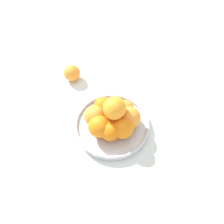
{
  "coord_description": "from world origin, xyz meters",
  "views": [
    {
      "loc": [
        -0.05,
        -0.44,
        0.74
      ],
      "look_at": [
        0.0,
        0.0,
        0.11
      ],
      "focal_mm": 35.0,
      "sensor_mm": 36.0,
      "label": 1
    }
  ],
  "objects": [
    {
      "name": "ground_plane",
      "position": [
        0.0,
        0.0,
        0.0
      ],
      "size": [
        4.0,
        4.0,
        0.0
      ],
      "primitive_type": "plane",
      "color": "silver"
    },
    {
      "name": "fruit_bowl",
      "position": [
        0.0,
        0.0,
        0.02
      ],
      "size": [
        0.29,
        0.29,
        0.03
      ],
      "color": "silver",
      "rests_on": "ground_plane"
    },
    {
      "name": "orange_pile",
      "position": [
        0.0,
        -0.0,
        0.08
      ],
      "size": [
        0.21,
        0.18,
        0.14
      ],
      "color": "orange",
      "rests_on": "fruit_bowl"
    },
    {
      "name": "stray_orange",
      "position": [
        -0.15,
        0.28,
        0.04
      ],
      "size": [
        0.07,
        0.07,
        0.07
      ],
      "primitive_type": "sphere",
      "color": "orange",
      "rests_on": "ground_plane"
    }
  ]
}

